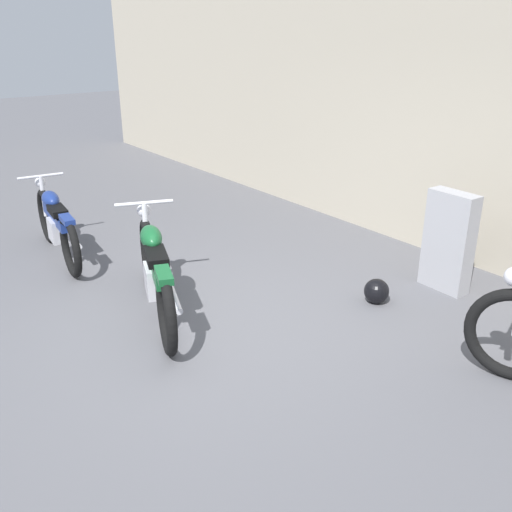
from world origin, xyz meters
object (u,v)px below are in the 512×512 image
object	(u,v)px
motorcycle_blue	(56,224)
motorcycle_green	(155,271)
helmet	(376,291)
stone_marker	(449,242)

from	to	relation	value
motorcycle_blue	motorcycle_green	world-z (taller)	motorcycle_green
helmet	motorcycle_blue	distance (m)	3.86
helmet	motorcycle_blue	bearing A→B (deg)	-145.99
motorcycle_blue	motorcycle_green	xyz separation A→B (m)	(2.06, 0.25, 0.03)
stone_marker	helmet	world-z (taller)	stone_marker
stone_marker	motorcycle_green	world-z (taller)	stone_marker
stone_marker	motorcycle_green	bearing A→B (deg)	-115.92
stone_marker	helmet	size ratio (longest dim) A/B	4.19
stone_marker	helmet	distance (m)	0.96
helmet	motorcycle_green	world-z (taller)	motorcycle_green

